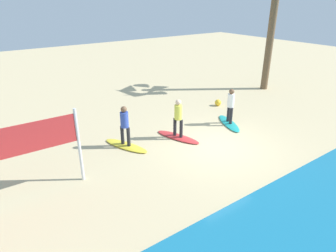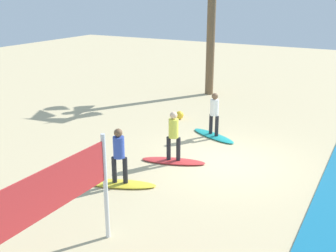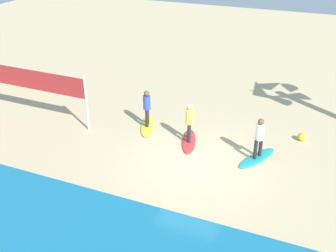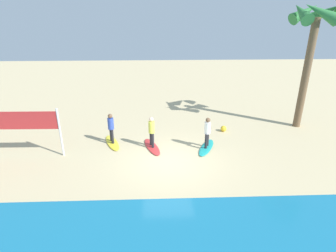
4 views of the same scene
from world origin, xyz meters
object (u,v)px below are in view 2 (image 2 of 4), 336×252
at_px(surfboard_red, 173,161).
at_px(surfboard_teal, 213,136).
at_px(surfboard_yellow, 120,184).
at_px(surfer_yellow, 119,152).
at_px(surfer_teal, 214,111).
at_px(surfer_red, 174,132).
at_px(beach_ball, 180,115).

bearing_deg(surfboard_red, surfboard_teal, 67.91).
bearing_deg(surfboard_yellow, surfer_yellow, -0.00).
bearing_deg(surfboard_teal, surfer_teal, -66.08).
relative_size(surfer_teal, surfer_red, 1.00).
distance_m(surfboard_red, surfer_yellow, 2.47).
height_order(surfer_teal, beach_ball, surfer_teal).
xyz_separation_m(surfer_teal, surfer_yellow, (5.08, -0.78, 0.00)).
bearing_deg(surfer_yellow, surfboard_teal, 171.29).
xyz_separation_m(surfboard_teal, surfer_teal, (0.00, 0.00, 0.99)).
bearing_deg(surfboard_red, surfer_yellow, -122.68).
distance_m(surfboard_yellow, beach_ball, 6.64).
xyz_separation_m(surfer_red, surfer_yellow, (2.19, -0.57, 0.00)).
height_order(surfboard_yellow, beach_ball, beach_ball).
distance_m(surfer_teal, surfer_yellow, 5.14).
height_order(surfboard_red, beach_ball, beach_ball).
height_order(surfer_yellow, beach_ball, surfer_yellow).
relative_size(surfer_teal, beach_ball, 4.63).
xyz_separation_m(surfer_teal, surfboard_red, (2.89, -0.20, -0.99)).
xyz_separation_m(surfboard_teal, surfer_red, (2.89, -0.20, 0.99)).
xyz_separation_m(surfer_teal, surfboard_yellow, (5.08, -0.78, -0.99)).
xyz_separation_m(surfboard_yellow, beach_ball, (-6.48, -1.41, 0.13)).
height_order(surfboard_red, surfboard_yellow, same).
xyz_separation_m(surfer_red, beach_ball, (-4.29, -1.98, -0.86)).
distance_m(surfboard_teal, surfer_yellow, 5.23).
relative_size(surfboard_teal, surfer_teal, 1.28).
relative_size(surfboard_teal, surfboard_red, 1.00).
xyz_separation_m(surfboard_teal, beach_ball, (-1.40, -2.19, 0.13)).
relative_size(surfer_teal, surfboard_red, 0.78).
height_order(surfboard_teal, surfer_yellow, surfer_yellow).
xyz_separation_m(surfboard_teal, surfboard_red, (2.89, -0.20, 0.00)).
xyz_separation_m(surfboard_teal, surfboard_yellow, (5.08, -0.78, 0.00)).
distance_m(surfboard_red, beach_ball, 4.73).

